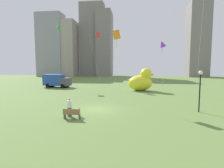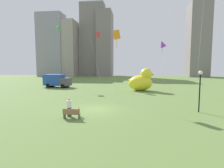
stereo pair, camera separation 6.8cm
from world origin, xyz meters
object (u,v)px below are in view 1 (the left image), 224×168
at_px(giant_inflatable_duck, 141,81).
at_px(kite_orange, 117,35).
at_px(park_bench, 72,114).
at_px(lamppost, 200,82).
at_px(kite_green, 59,31).
at_px(kite_purple, 162,44).
at_px(person_child, 79,111).
at_px(box_truck, 57,81).
at_px(person_adult, 69,106).
at_px(kite_red, 98,35).

xyz_separation_m(giant_inflatable_duck, kite_orange, (-3.68, -10.92, 6.75)).
distance_m(park_bench, lamppost, 12.76).
height_order(kite_green, kite_purple, kite_green).
bearing_deg(park_bench, kite_purple, 60.20).
xyz_separation_m(person_child, giant_inflatable_duck, (6.44, 18.40, 1.35)).
relative_size(kite_green, kite_orange, 1.54).
distance_m(person_child, box_truck, 24.59).
distance_m(lamppost, box_truck, 29.88).
distance_m(person_child, lamppost, 12.16).
bearing_deg(kite_purple, person_child, -120.02).
distance_m(giant_inflatable_duck, lamppost, 16.37).
relative_size(giant_inflatable_duck, kite_green, 0.36).
height_order(park_bench, kite_orange, kite_orange).
height_order(box_truck, kite_green, kite_green).
bearing_deg(kite_purple, person_adult, -122.01).
relative_size(park_bench, kite_green, 0.11).
relative_size(person_child, lamppost, 0.20).
distance_m(giant_inflatable_duck, kite_orange, 13.35).
relative_size(person_adult, giant_inflatable_duck, 0.33).
bearing_deg(box_truck, kite_red, 27.65).
height_order(kite_green, kite_red, kite_green).
bearing_deg(kite_red, kite_purple, -33.51).
bearing_deg(kite_red, person_adult, -84.76).
relative_size(box_truck, kite_green, 0.43).
relative_size(giant_inflatable_duck, kite_orange, 0.56).
bearing_deg(person_adult, kite_green, 114.30).
xyz_separation_m(person_child, kite_orange, (2.76, 7.49, 8.10)).
xyz_separation_m(lamppost, box_truck, (-23.25, 18.70, -1.56)).
xyz_separation_m(person_adult, kite_green, (-11.51, 25.49, 11.90)).
bearing_deg(kite_green, giant_inflatable_duck, -20.33).
bearing_deg(kite_orange, lamppost, -27.68).
height_order(park_bench, giant_inflatable_duck, giant_inflatable_duck).
relative_size(person_adult, person_child, 2.01).
distance_m(giant_inflatable_duck, kite_green, 22.91).
relative_size(kite_green, kite_red, 1.13).
bearing_deg(giant_inflatable_duck, kite_red, 141.92).
distance_m(person_adult, kite_green, 30.39).
height_order(giant_inflatable_duck, kite_orange, kite_orange).
bearing_deg(kite_green, lamppost, -43.24).
distance_m(park_bench, kite_orange, 12.05).
height_order(person_adult, kite_orange, kite_orange).
height_order(person_adult, kite_purple, kite_purple).
distance_m(person_child, kite_orange, 11.37).
distance_m(person_child, giant_inflatable_duck, 19.54).
bearing_deg(lamppost, park_bench, -162.58).
bearing_deg(kite_purple, giant_inflatable_duck, 161.84).
bearing_deg(person_child, kite_purple, 59.98).
xyz_separation_m(person_adult, kite_purple, (10.85, 17.35, 7.60)).
bearing_deg(box_truck, kite_orange, -44.24).
bearing_deg(kite_orange, person_adult, -115.61).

